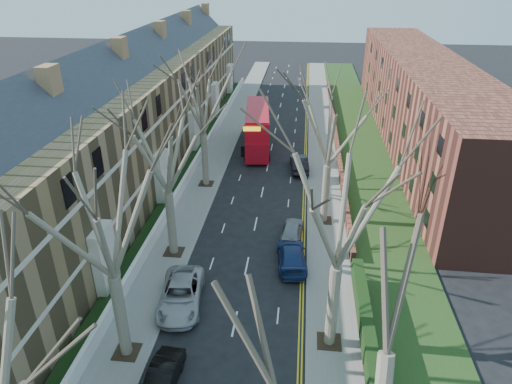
% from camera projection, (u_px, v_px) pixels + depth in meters
% --- Properties ---
extents(pavement_left, '(3.00, 102.00, 0.12)m').
position_uv_depth(pavement_left, '(222.00, 145.00, 55.09)').
color(pavement_left, slate).
rests_on(pavement_left, ground).
extents(pavement_right, '(3.00, 102.00, 0.12)m').
position_uv_depth(pavement_right, '(322.00, 149.00, 53.95)').
color(pavement_right, slate).
rests_on(pavement_right, ground).
extents(terrace_left, '(9.70, 78.00, 13.60)m').
position_uv_depth(terrace_left, '(133.00, 119.00, 46.25)').
color(terrace_left, olive).
rests_on(terrace_left, ground).
extents(flats_right, '(13.97, 54.00, 10.00)m').
position_uv_depth(flats_right, '(421.00, 101.00, 54.19)').
color(flats_right, brown).
rests_on(flats_right, ground).
extents(front_wall_left, '(0.30, 78.00, 1.00)m').
position_uv_depth(front_wall_left, '(194.00, 166.00, 47.90)').
color(front_wall_left, white).
rests_on(front_wall_left, ground).
extents(grass_verge_right, '(6.00, 102.00, 0.06)m').
position_uv_depth(grass_verge_right, '(361.00, 149.00, 53.48)').
color(grass_verge_right, '#213D16').
rests_on(grass_verge_right, ground).
extents(tree_left_mid, '(10.50, 10.50, 14.71)m').
position_uv_depth(tree_left_mid, '(101.00, 205.00, 21.50)').
color(tree_left_mid, brown).
rests_on(tree_left_mid, ground).
extents(tree_left_far, '(10.15, 10.15, 14.22)m').
position_uv_depth(tree_left_far, '(163.00, 139.00, 30.51)').
color(tree_left_far, brown).
rests_on(tree_left_far, ground).
extents(tree_left_dist, '(10.50, 10.50, 14.71)m').
position_uv_depth(tree_left_dist, '(201.00, 89.00, 41.02)').
color(tree_left_dist, brown).
rests_on(tree_left_dist, ground).
extents(tree_right_mid, '(10.50, 10.50, 14.71)m').
position_uv_depth(tree_right_mid, '(343.00, 198.00, 22.19)').
color(tree_right_mid, brown).
rests_on(tree_right_mid, ground).
extents(tree_right_far, '(10.15, 10.15, 14.22)m').
position_uv_depth(tree_right_far, '(331.00, 117.00, 34.75)').
color(tree_right_far, brown).
rests_on(tree_right_far, ground).
extents(double_decker_bus, '(3.69, 11.63, 4.76)m').
position_uv_depth(double_decker_bus, '(257.00, 129.00, 53.16)').
color(double_decker_bus, '#B50C1B').
rests_on(double_decker_bus, ground).
extents(car_left_mid, '(1.62, 4.07, 1.32)m').
position_uv_depth(car_left_mid, '(162.00, 379.00, 23.43)').
color(car_left_mid, black).
rests_on(car_left_mid, ground).
extents(car_left_far, '(3.25, 5.95, 1.58)m').
position_uv_depth(car_left_far, '(181.00, 294.00, 29.18)').
color(car_left_far, '#A5A4A9').
rests_on(car_left_far, ground).
extents(car_right_near, '(2.57, 5.25, 1.47)m').
position_uv_depth(car_right_near, '(292.00, 256.00, 33.14)').
color(car_right_near, navy).
rests_on(car_right_near, ground).
extents(car_right_mid, '(1.94, 4.15, 1.37)m').
position_uv_depth(car_right_mid, '(292.00, 230.00, 36.37)').
color(car_right_mid, gray).
rests_on(car_right_mid, ground).
extents(car_right_far, '(2.21, 4.91, 1.56)m').
position_uv_depth(car_right_far, '(299.00, 163.00, 48.17)').
color(car_right_far, black).
rests_on(car_right_far, ground).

